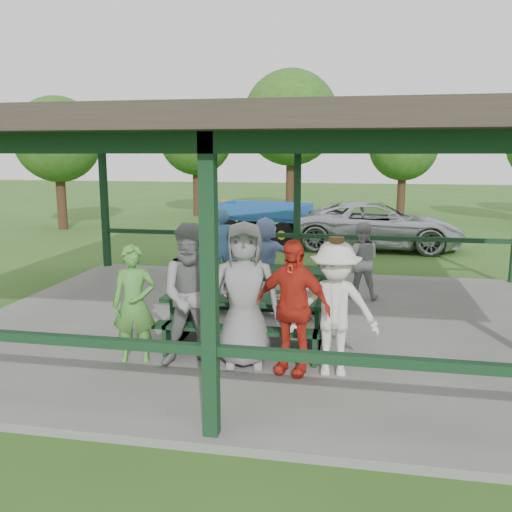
% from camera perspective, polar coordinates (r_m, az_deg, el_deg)
% --- Properties ---
extents(ground, '(90.00, 90.00, 0.00)m').
position_cam_1_polar(ground, '(9.27, 1.59, -7.48)').
color(ground, '#2F581B').
rests_on(ground, ground).
extents(concrete_slab, '(10.00, 8.00, 0.10)m').
position_cam_1_polar(concrete_slab, '(9.25, 1.59, -7.19)').
color(concrete_slab, slate).
rests_on(concrete_slab, ground).
extents(pavilion_structure, '(10.60, 8.60, 3.24)m').
position_cam_1_polar(pavilion_structure, '(8.80, 1.70, 12.50)').
color(pavilion_structure, black).
rests_on(pavilion_structure, concrete_slab).
extents(picnic_table_near, '(2.44, 1.39, 0.75)m').
position_cam_1_polar(picnic_table_near, '(8.00, -0.90, -6.19)').
color(picnic_table_near, black).
rests_on(picnic_table_near, concrete_slab).
extents(picnic_table_far, '(2.43, 1.39, 0.75)m').
position_cam_1_polar(picnic_table_far, '(9.91, 1.04, -2.85)').
color(picnic_table_far, black).
rests_on(picnic_table_far, concrete_slab).
extents(table_setting, '(2.44, 0.45, 0.10)m').
position_cam_1_polar(table_setting, '(7.93, -0.86, -4.00)').
color(table_setting, white).
rests_on(table_setting, picnic_table_near).
extents(contestant_green, '(0.67, 0.53, 1.61)m').
position_cam_1_polar(contestant_green, '(7.50, -12.70, -4.96)').
color(contestant_green, '#4E9439').
rests_on(contestant_green, concrete_slab).
extents(contestant_grey_left, '(1.11, 0.98, 1.92)m').
position_cam_1_polar(contestant_grey_left, '(7.20, -6.52, -4.14)').
color(contestant_grey_left, gray).
rests_on(contestant_grey_left, concrete_slab).
extents(contestant_grey_mid, '(1.04, 0.78, 1.94)m').
position_cam_1_polar(contestant_grey_mid, '(7.13, -1.25, -4.11)').
color(contestant_grey_mid, gray).
rests_on(contestant_grey_mid, concrete_slab).
extents(contestant_red, '(1.11, 0.70, 1.75)m').
position_cam_1_polar(contestant_red, '(6.95, 3.81, -5.35)').
color(contestant_red, red).
rests_on(contestant_red, concrete_slab).
extents(contestant_white_fedora, '(1.16, 0.72, 1.79)m').
position_cam_1_polar(contestant_white_fedora, '(6.95, 8.28, -5.51)').
color(contestant_white_fedora, silver).
rests_on(contestant_white_fedora, concrete_slab).
extents(spectator_lblue, '(1.50, 0.56, 1.59)m').
position_cam_1_polar(spectator_lblue, '(10.68, 1.00, -0.07)').
color(spectator_lblue, '#92A9E2').
rests_on(spectator_lblue, concrete_slab).
extents(spectator_blue, '(0.70, 0.57, 1.66)m').
position_cam_1_polar(spectator_blue, '(11.50, -3.67, 0.88)').
color(spectator_blue, '#396894').
rests_on(spectator_blue, concrete_slab).
extents(spectator_grey, '(0.74, 0.58, 1.51)m').
position_cam_1_polar(spectator_grey, '(10.69, 10.97, -0.48)').
color(spectator_grey, '#98989B').
rests_on(spectator_grey, concrete_slab).
extents(pickup_truck, '(5.16, 2.47, 1.42)m').
position_cam_1_polar(pickup_truck, '(17.07, 12.67, 3.15)').
color(pickup_truck, silver).
rests_on(pickup_truck, ground).
extents(farm_trailer, '(3.98, 2.22, 1.38)m').
position_cam_1_polar(farm_trailer, '(17.94, 0.90, 3.68)').
color(farm_trailer, '#1B4E97').
rests_on(farm_trailer, ground).
extents(tree_far_left, '(3.35, 3.35, 5.23)m').
position_cam_1_polar(tree_far_left, '(25.58, -6.35, 12.15)').
color(tree_far_left, '#341F15').
rests_on(tree_far_left, ground).
extents(tree_left, '(4.15, 4.15, 6.48)m').
position_cam_1_polar(tree_left, '(24.39, 3.67, 14.28)').
color(tree_left, '#341F15').
rests_on(tree_left, ground).
extents(tree_mid, '(3.01, 3.01, 4.70)m').
position_cam_1_polar(tree_mid, '(25.08, 15.27, 11.04)').
color(tree_mid, '#341F15').
rests_on(tree_mid, ground).
extents(tree_edge_left, '(3.21, 3.21, 5.01)m').
position_cam_1_polar(tree_edge_left, '(22.11, -20.16, 11.40)').
color(tree_edge_left, '#341F15').
rests_on(tree_edge_left, ground).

